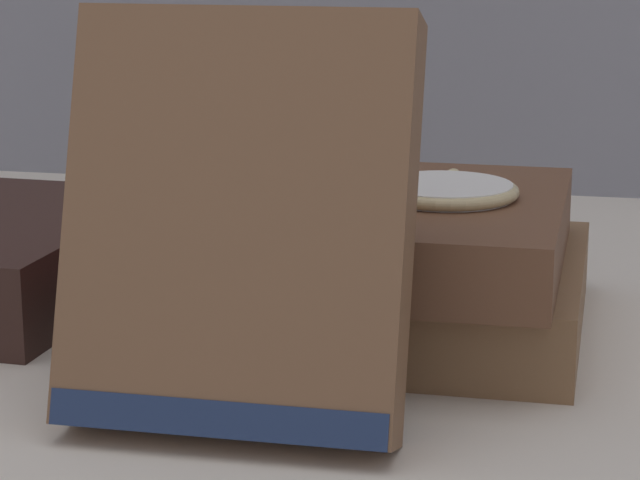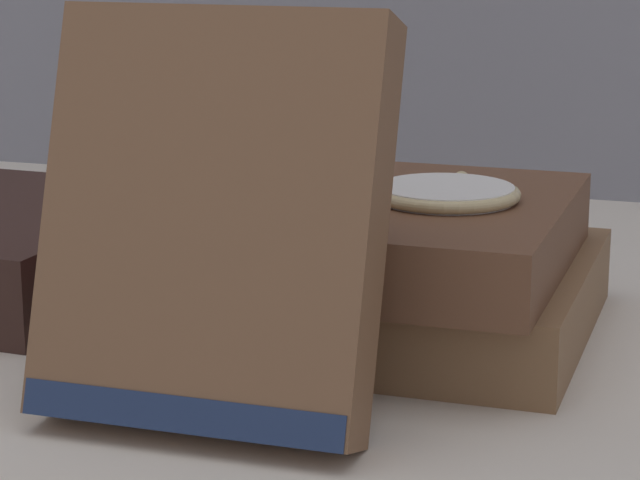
{
  "view_description": "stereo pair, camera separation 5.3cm",
  "coord_description": "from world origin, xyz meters",
  "views": [
    {
      "loc": [
        0.09,
        -0.48,
        0.17
      ],
      "look_at": [
        -0.02,
        0.04,
        0.04
      ],
      "focal_mm": 75.0,
      "sensor_mm": 36.0,
      "label": 1
    },
    {
      "loc": [
        0.14,
        -0.46,
        0.17
      ],
      "look_at": [
        -0.02,
        0.04,
        0.04
      ],
      "focal_mm": 75.0,
      "sensor_mm": 36.0,
      "label": 2
    }
  ],
  "objects": [
    {
      "name": "reading_glasses",
      "position": [
        -0.09,
        0.21,
        0.0
      ],
      "size": [
        0.11,
        0.07,
        0.0
      ],
      "rotation": [
        0.0,
        0.0,
        -0.19
      ],
      "color": "#4C3828",
      "rests_on": "ground_plane"
    },
    {
      "name": "book_flat_top",
      "position": [
        -0.01,
        0.05,
        0.05
      ],
      "size": [
        0.17,
        0.15,
        0.03
      ],
      "rotation": [
        0.0,
        0.0,
        -0.01
      ],
      "color": "brown",
      "rests_on": "book_flat_bottom"
    },
    {
      "name": "book_leaning_front",
      "position": [
        -0.03,
        -0.06,
        0.07
      ],
      "size": [
        0.12,
        0.07,
        0.14
      ],
      "rotation": [
        -0.32,
        0.0,
        0.0
      ],
      "color": "brown",
      "rests_on": "ground_plane"
    },
    {
      "name": "pocket_watch",
      "position": [
        0.03,
        0.05,
        0.06
      ],
      "size": [
        0.06,
        0.06,
        0.01
      ],
      "color": "white",
      "rests_on": "book_flat_top"
    },
    {
      "name": "ground_plane",
      "position": [
        0.0,
        0.0,
        0.0
      ],
      "size": [
        3.0,
        3.0,
        0.0
      ],
      "primitive_type": "plane",
      "color": "beige"
    },
    {
      "name": "book_flat_bottom",
      "position": [
        -0.01,
        0.06,
        0.02
      ],
      "size": [
        0.19,
        0.16,
        0.03
      ],
      "rotation": [
        0.0,
        0.0,
        -0.01
      ],
      "color": "brown",
      "rests_on": "ground_plane"
    }
  ]
}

